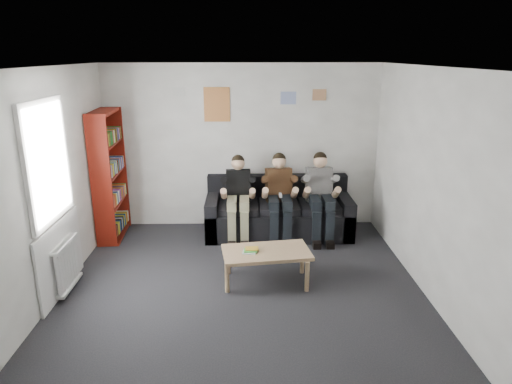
% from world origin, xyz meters
% --- Properties ---
extents(room_shell, '(5.00, 5.00, 5.00)m').
position_xyz_m(room_shell, '(0.00, 0.00, 1.35)').
color(room_shell, black).
rests_on(room_shell, ground).
extents(sofa, '(2.32, 0.95, 0.90)m').
position_xyz_m(sofa, '(0.58, 2.06, 0.32)').
color(sofa, black).
rests_on(sofa, ground).
extents(bookshelf, '(0.30, 0.91, 2.02)m').
position_xyz_m(bookshelf, '(-2.07, 1.99, 1.01)').
color(bookshelf, maroon).
rests_on(bookshelf, ground).
extents(coffee_table, '(1.10, 0.60, 0.44)m').
position_xyz_m(coffee_table, '(0.31, 0.36, 0.39)').
color(coffee_table, tan).
rests_on(coffee_table, ground).
extents(game_cases, '(0.20, 0.17, 0.04)m').
position_xyz_m(game_cases, '(0.11, 0.33, 0.46)').
color(game_cases, silver).
rests_on(game_cases, coffee_table).
extents(person_left, '(0.39, 0.83, 1.32)m').
position_xyz_m(person_left, '(-0.06, 1.86, 0.67)').
color(person_left, black).
rests_on(person_left, sofa).
extents(person_middle, '(0.40, 0.86, 1.35)m').
position_xyz_m(person_middle, '(0.58, 1.85, 0.68)').
color(person_middle, '#512F1B').
rests_on(person_middle, sofa).
extents(person_right, '(0.40, 0.87, 1.36)m').
position_xyz_m(person_right, '(1.23, 1.85, 0.68)').
color(person_right, silver).
rests_on(person_right, sofa).
extents(radiator, '(0.10, 0.64, 0.60)m').
position_xyz_m(radiator, '(-2.15, 0.20, 0.35)').
color(radiator, white).
rests_on(radiator, ground).
extents(window, '(0.05, 1.30, 2.36)m').
position_xyz_m(window, '(-2.22, 0.20, 1.03)').
color(window, white).
rests_on(window, room_shell).
extents(poster_large, '(0.42, 0.01, 0.55)m').
position_xyz_m(poster_large, '(-0.40, 2.49, 2.05)').
color(poster_large, gold).
rests_on(poster_large, room_shell).
extents(poster_blue, '(0.25, 0.01, 0.20)m').
position_xyz_m(poster_blue, '(0.75, 2.49, 2.15)').
color(poster_blue, '#3B6ACA').
rests_on(poster_blue, room_shell).
extents(poster_pink, '(0.22, 0.01, 0.18)m').
position_xyz_m(poster_pink, '(1.25, 2.49, 2.20)').
color(poster_pink, '#B43873').
rests_on(poster_pink, room_shell).
extents(poster_sign, '(0.20, 0.01, 0.14)m').
position_xyz_m(poster_sign, '(-1.00, 2.49, 2.25)').
color(poster_sign, silver).
rests_on(poster_sign, room_shell).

